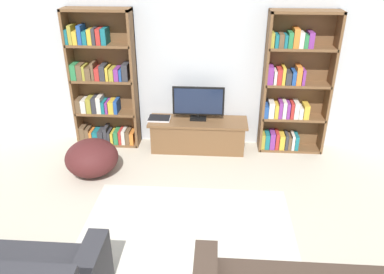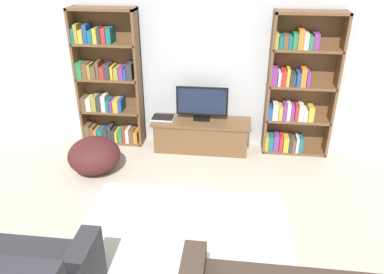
% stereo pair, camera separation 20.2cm
% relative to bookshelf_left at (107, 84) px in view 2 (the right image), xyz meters
% --- Properties ---
extents(wall_back, '(8.80, 0.06, 2.60)m').
position_rel_bookshelf_left_xyz_m(wall_back, '(1.39, 0.18, 0.36)').
color(wall_back, silver).
rests_on(wall_back, ground_plane).
extents(bookshelf_left, '(0.94, 0.30, 2.03)m').
position_rel_bookshelf_left_xyz_m(bookshelf_left, '(0.00, 0.00, 0.00)').
color(bookshelf_left, brown).
rests_on(bookshelf_left, ground_plane).
extents(bookshelf_right, '(0.94, 0.30, 2.03)m').
position_rel_bookshelf_left_xyz_m(bookshelf_right, '(2.75, 0.00, 0.02)').
color(bookshelf_right, brown).
rests_on(bookshelf_right, ground_plane).
extents(tv_stand, '(1.45, 0.47, 0.47)m').
position_rel_bookshelf_left_xyz_m(tv_stand, '(1.42, -0.12, -0.71)').
color(tv_stand, brown).
rests_on(tv_stand, ground_plane).
extents(television, '(0.75, 0.16, 0.50)m').
position_rel_bookshelf_left_xyz_m(television, '(1.42, -0.07, -0.21)').
color(television, black).
rests_on(television, tv_stand).
extents(laptop, '(0.33, 0.25, 0.03)m').
position_rel_bookshelf_left_xyz_m(laptop, '(0.84, -0.11, -0.46)').
color(laptop, silver).
rests_on(laptop, tv_stand).
extents(area_rug, '(2.28, 1.84, 0.02)m').
position_rel_bookshelf_left_xyz_m(area_rug, '(1.41, -2.12, -0.93)').
color(area_rug, beige).
rests_on(area_rug, ground_plane).
extents(beanbag_ottoman, '(0.70, 0.70, 0.48)m').
position_rel_bookshelf_left_xyz_m(beanbag_ottoman, '(0.04, -0.91, -0.71)').
color(beanbag_ottoman, '#4C1E1E').
rests_on(beanbag_ottoman, ground_plane).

